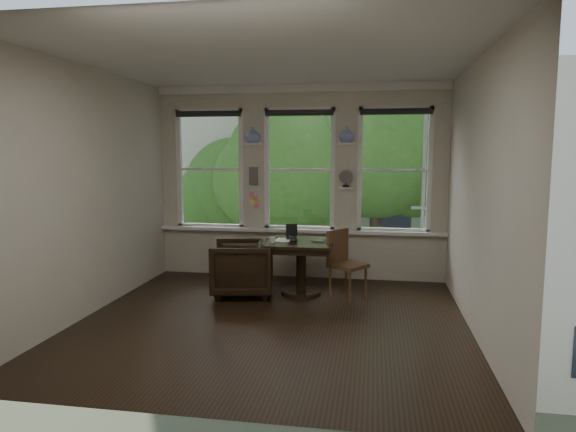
% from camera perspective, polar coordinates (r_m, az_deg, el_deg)
% --- Properties ---
extents(ground, '(4.50, 4.50, 0.00)m').
position_cam_1_polar(ground, '(6.16, -1.78, -11.61)').
color(ground, black).
rests_on(ground, ground).
extents(ceiling, '(4.50, 4.50, 0.00)m').
position_cam_1_polar(ceiling, '(5.92, -1.90, 17.07)').
color(ceiling, silver).
rests_on(ceiling, ground).
extents(wall_back, '(4.50, 0.00, 4.50)m').
position_cam_1_polar(wall_back, '(8.06, 1.32, 3.75)').
color(wall_back, beige).
rests_on(wall_back, ground).
extents(wall_front, '(4.50, 0.00, 4.50)m').
position_cam_1_polar(wall_front, '(3.68, -8.77, -0.48)').
color(wall_front, beige).
rests_on(wall_front, ground).
extents(wall_left, '(0.00, 4.50, 4.50)m').
position_cam_1_polar(wall_left, '(6.67, -21.18, 2.54)').
color(wall_left, beige).
rests_on(wall_left, ground).
extents(wall_right, '(0.00, 4.50, 4.50)m').
position_cam_1_polar(wall_right, '(5.84, 20.37, 1.98)').
color(wall_right, beige).
rests_on(wall_right, ground).
extents(window_left, '(1.10, 0.12, 1.90)m').
position_cam_1_polar(window_left, '(8.38, -8.57, 5.18)').
color(window_left, white).
rests_on(window_left, ground).
extents(window_center, '(1.10, 0.12, 1.90)m').
position_cam_1_polar(window_center, '(8.05, 1.33, 5.17)').
color(window_center, white).
rests_on(window_center, ground).
extents(window_right, '(1.10, 0.12, 1.90)m').
position_cam_1_polar(window_right, '(7.97, 11.74, 5.01)').
color(window_right, white).
rests_on(window_right, ground).
extents(shelf_left, '(0.26, 0.16, 0.03)m').
position_cam_1_polar(shelf_left, '(8.08, -3.91, 8.00)').
color(shelf_left, white).
rests_on(shelf_left, ground).
extents(shelf_right, '(0.26, 0.16, 0.03)m').
position_cam_1_polar(shelf_right, '(7.88, 6.51, 7.99)').
color(shelf_right, white).
rests_on(shelf_right, ground).
extents(intercom, '(0.14, 0.06, 0.28)m').
position_cam_1_polar(intercom, '(8.12, -3.83, 4.47)').
color(intercom, '#59544F').
rests_on(intercom, ground).
extents(sticky_notes, '(0.16, 0.01, 0.24)m').
position_cam_1_polar(sticky_notes, '(8.15, -3.80, 2.02)').
color(sticky_notes, pink).
rests_on(sticky_notes, ground).
extents(desk_fan, '(0.20, 0.20, 0.24)m').
position_cam_1_polar(desk_fan, '(7.87, 6.44, 3.84)').
color(desk_fan, '#59544F').
rests_on(desk_fan, ground).
extents(vase_left, '(0.24, 0.24, 0.25)m').
position_cam_1_polar(vase_left, '(8.09, -3.92, 8.99)').
color(vase_left, white).
rests_on(vase_left, shelf_left).
extents(vase_right, '(0.24, 0.24, 0.25)m').
position_cam_1_polar(vase_right, '(7.88, 6.52, 9.01)').
color(vase_right, white).
rests_on(vase_right, shelf_right).
extents(table, '(0.90, 0.90, 0.75)m').
position_cam_1_polar(table, '(7.17, 1.47, -5.78)').
color(table, black).
rests_on(table, ground).
extents(armchair_left, '(0.96, 0.94, 0.76)m').
position_cam_1_polar(armchair_left, '(7.16, -5.14, -5.78)').
color(armchair_left, black).
rests_on(armchair_left, ground).
extents(cushion_red, '(0.45, 0.45, 0.06)m').
position_cam_1_polar(cushion_red, '(7.15, -5.14, -5.23)').
color(cushion_red, maroon).
rests_on(cushion_red, armchair_left).
extents(side_chair_right, '(0.59, 0.59, 0.92)m').
position_cam_1_polar(side_chair_right, '(7.01, 6.70, -5.42)').
color(side_chair_right, '#4F2A1C').
rests_on(side_chair_right, ground).
extents(laptop, '(0.33, 0.26, 0.02)m').
position_cam_1_polar(laptop, '(6.99, 3.62, -2.89)').
color(laptop, black).
rests_on(laptop, table).
extents(mug, '(0.12, 0.12, 0.09)m').
position_cam_1_polar(mug, '(6.96, -1.75, -2.66)').
color(mug, white).
rests_on(mug, table).
extents(drinking_glass, '(0.14, 0.14, 0.10)m').
position_cam_1_polar(drinking_glass, '(7.01, 0.64, -2.54)').
color(drinking_glass, white).
rests_on(drinking_glass, table).
extents(tablet, '(0.18, 0.12, 0.22)m').
position_cam_1_polar(tablet, '(7.23, 0.42, -1.75)').
color(tablet, black).
rests_on(tablet, table).
extents(papers, '(0.24, 0.32, 0.00)m').
position_cam_1_polar(papers, '(7.19, -0.53, -2.68)').
color(papers, silver).
rests_on(papers, table).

